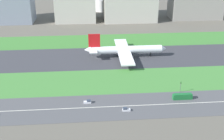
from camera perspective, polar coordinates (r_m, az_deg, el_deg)
ground_plane at (r=232.89m, az=-3.08°, el=2.33°), size 800.00×800.00×0.00m
runway at (r=232.87m, az=-3.08°, el=2.34°), size 280.00×46.00×0.10m
grass_median_north at (r=271.22m, az=-3.38°, el=5.64°), size 280.00×36.00×0.10m
grass_median_south at (r=195.60m, az=-2.68°, el=-2.23°), size 280.00×36.00×0.10m
highway at (r=167.73m, az=-2.24°, el=-7.19°), size 280.00×28.00×0.10m
highway_centerline at (r=167.70m, az=-2.24°, el=-7.17°), size 266.00×0.50×0.01m
airliner at (r=232.15m, az=2.37°, el=3.93°), size 65.00×56.00×19.70m
car_2 at (r=164.07m, az=2.73°, el=-7.63°), size 4.40×1.80×2.00m
bus_0 at (r=179.31m, az=13.48°, el=-4.99°), size 11.60×2.50×3.50m
car_0 at (r=171.47m, az=-4.71°, el=-6.14°), size 4.40×1.80×2.00m
traffic_light at (r=185.09m, az=13.13°, el=-3.09°), size 0.36×0.50×7.20m
terminal_building at (r=346.04m, az=-19.31°, el=12.68°), size 49.37×30.52×48.45m
cargo_warehouse at (r=358.87m, az=15.85°, el=12.29°), size 58.09×28.50×33.56m
fuel_tank_west at (r=383.27m, az=-1.76°, el=12.66°), size 20.49×20.49×16.75m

